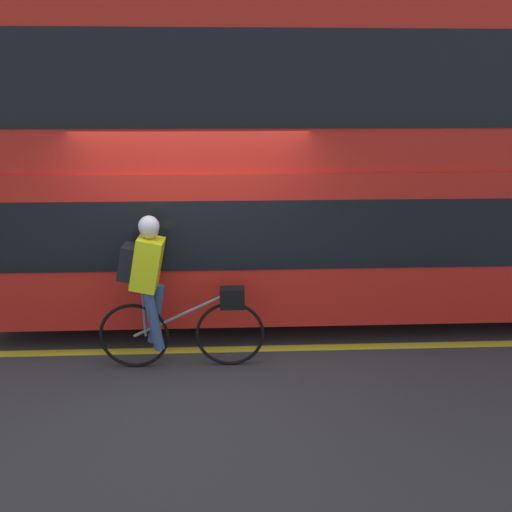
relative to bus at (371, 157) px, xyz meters
The scene contains 7 objects.
ground_plane 3.36m from the bus, 148.46° to the right, with size 80.00×80.00×0.00m, color #38383A.
road_center_line 3.31m from the bus, 150.89° to the right, with size 50.00×0.14×0.01m, color yellow.
sidewalk_curb 4.43m from the bus, 124.71° to the left, with size 60.00×2.23×0.15m.
building_facade 5.59m from the bus, 116.48° to the left, with size 60.00×0.30×9.04m.
bus is the anchor object (origin of this frame).
cyclist_on_bike 3.24m from the bus, 147.88° to the right, with size 1.79×0.32×1.70m.
street_sign_post 5.32m from the bus, 143.74° to the left, with size 0.36×0.09×2.35m.
Camera 1 is at (0.46, -5.14, 2.83)m, focal length 35.00 mm.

